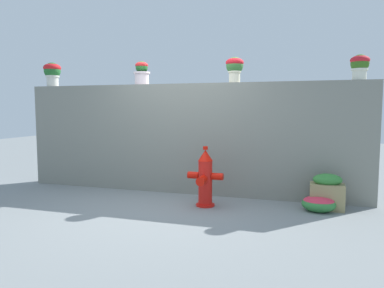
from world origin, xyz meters
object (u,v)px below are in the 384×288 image
(potted_plant_3, at_px, (360,65))
(planter_box, at_px, (327,192))
(potted_plant_2, at_px, (235,67))
(fire_hydrant, at_px, (205,179))
(potted_plant_1, at_px, (142,72))
(flower_bush_left, at_px, (319,203))
(potted_plant_0, at_px, (52,72))

(potted_plant_3, bearing_deg, planter_box, -133.16)
(potted_plant_2, bearing_deg, fire_hydrant, -109.72)
(potted_plant_1, relative_size, planter_box, 0.78)
(flower_bush_left, bearing_deg, planter_box, 47.89)
(potted_plant_0, distance_m, potted_plant_1, 1.89)
(potted_plant_1, height_order, potted_plant_2, potted_plant_2)
(potted_plant_2, height_order, potted_plant_3, potted_plant_2)
(potted_plant_3, height_order, planter_box, potted_plant_3)
(potted_plant_0, distance_m, potted_plant_2, 3.56)
(potted_plant_1, xyz_separation_m, potted_plant_2, (1.68, -0.03, 0.04))
(potted_plant_0, height_order, flower_bush_left, potted_plant_0)
(potted_plant_2, bearing_deg, flower_bush_left, -22.10)
(planter_box, bearing_deg, fire_hydrant, -168.44)
(potted_plant_3, xyz_separation_m, planter_box, (-0.42, -0.44, -1.86))
(potted_plant_3, height_order, flower_bush_left, potted_plant_3)
(potted_plant_1, height_order, potted_plant_3, potted_plant_1)
(potted_plant_0, height_order, potted_plant_2, potted_plant_0)
(potted_plant_0, relative_size, planter_box, 0.87)
(fire_hydrant, height_order, flower_bush_left, fire_hydrant)
(potted_plant_1, xyz_separation_m, potted_plant_3, (3.55, -0.01, 0.01))
(fire_hydrant, relative_size, planter_box, 1.71)
(fire_hydrant, bearing_deg, potted_plant_1, 149.96)
(potted_plant_1, distance_m, potted_plant_3, 3.55)
(potted_plant_3, relative_size, planter_box, 0.72)
(potted_plant_1, distance_m, planter_box, 3.67)
(potted_plant_0, relative_size, potted_plant_2, 1.11)
(potted_plant_3, bearing_deg, potted_plant_2, -179.35)
(flower_bush_left, xyz_separation_m, planter_box, (0.11, 0.13, 0.14))
(fire_hydrant, distance_m, planter_box, 1.78)
(fire_hydrant, height_order, planter_box, fire_hydrant)
(potted_plant_2, height_order, fire_hydrant, potted_plant_2)
(potted_plant_2, relative_size, flower_bush_left, 0.88)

